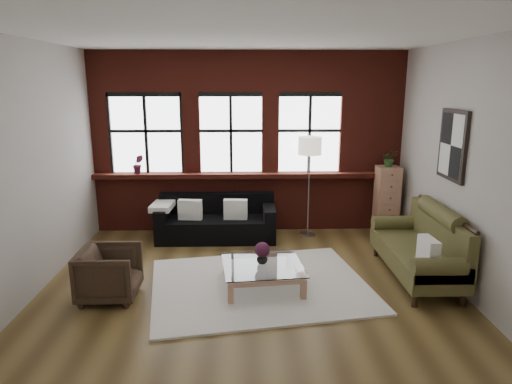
{
  "coord_description": "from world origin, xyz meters",
  "views": [
    {
      "loc": [
        -0.06,
        -5.68,
        2.68
      ],
      "look_at": [
        0.1,
        0.6,
        1.15
      ],
      "focal_mm": 32.0,
      "sensor_mm": 36.0,
      "label": 1
    }
  ],
  "objects_px": {
    "coffee_table": "(262,276)",
    "drawer_chest": "(387,201)",
    "vase": "(262,258)",
    "dark_sofa": "(216,218)",
    "floor_lamp": "(309,183)",
    "vintage_settee": "(417,243)",
    "armchair": "(110,274)"
  },
  "relations": [
    {
      "from": "coffee_table",
      "to": "drawer_chest",
      "type": "bearing_deg",
      "value": 42.7
    },
    {
      "from": "vase",
      "to": "dark_sofa",
      "type": "bearing_deg",
      "value": 110.26
    },
    {
      "from": "coffee_table",
      "to": "floor_lamp",
      "type": "relative_size",
      "value": 0.54
    },
    {
      "from": "vase",
      "to": "floor_lamp",
      "type": "bearing_deg",
      "value": 67.01
    },
    {
      "from": "vintage_settee",
      "to": "coffee_table",
      "type": "height_order",
      "value": "vintage_settee"
    },
    {
      "from": "vase",
      "to": "coffee_table",
      "type": "bearing_deg",
      "value": -45.0
    },
    {
      "from": "coffee_table",
      "to": "vintage_settee",
      "type": "bearing_deg",
      "value": 6.44
    },
    {
      "from": "dark_sofa",
      "to": "armchair",
      "type": "relative_size",
      "value": 2.79
    },
    {
      "from": "dark_sofa",
      "to": "armchair",
      "type": "bearing_deg",
      "value": -118.55
    },
    {
      "from": "dark_sofa",
      "to": "vase",
      "type": "relative_size",
      "value": 13.32
    },
    {
      "from": "coffee_table",
      "to": "dark_sofa",
      "type": "bearing_deg",
      "value": 110.26
    },
    {
      "from": "coffee_table",
      "to": "floor_lamp",
      "type": "xyz_separation_m",
      "value": [
        0.89,
        2.1,
        0.79
      ]
    },
    {
      "from": "drawer_chest",
      "to": "armchair",
      "type": "bearing_deg",
      "value": -150.64
    },
    {
      "from": "armchair",
      "to": "drawer_chest",
      "type": "relative_size",
      "value": 0.59
    },
    {
      "from": "dark_sofa",
      "to": "vase",
      "type": "height_order",
      "value": "dark_sofa"
    },
    {
      "from": "vintage_settee",
      "to": "vase",
      "type": "xyz_separation_m",
      "value": [
        -2.13,
        -0.24,
        -0.1
      ]
    },
    {
      "from": "drawer_chest",
      "to": "floor_lamp",
      "type": "relative_size",
      "value": 0.65
    },
    {
      "from": "vintage_settee",
      "to": "coffee_table",
      "type": "bearing_deg",
      "value": -173.56
    },
    {
      "from": "coffee_table",
      "to": "armchair",
      "type": "bearing_deg",
      "value": -172.22
    },
    {
      "from": "vase",
      "to": "drawer_chest",
      "type": "bearing_deg",
      "value": 42.7
    },
    {
      "from": "vintage_settee",
      "to": "vase",
      "type": "distance_m",
      "value": 2.15
    },
    {
      "from": "armchair",
      "to": "drawer_chest",
      "type": "distance_m",
      "value": 4.84
    },
    {
      "from": "floor_lamp",
      "to": "dark_sofa",
      "type": "bearing_deg",
      "value": -174.76
    },
    {
      "from": "dark_sofa",
      "to": "vase",
      "type": "bearing_deg",
      "value": -69.74
    },
    {
      "from": "coffee_table",
      "to": "vase",
      "type": "bearing_deg",
      "value": 135.0
    },
    {
      "from": "vase",
      "to": "drawer_chest",
      "type": "xyz_separation_m",
      "value": [
        2.28,
        2.11,
        0.21
      ]
    },
    {
      "from": "vase",
      "to": "drawer_chest",
      "type": "distance_m",
      "value": 3.11
    },
    {
      "from": "dark_sofa",
      "to": "drawer_chest",
      "type": "xyz_separation_m",
      "value": [
        3.0,
        0.15,
        0.25
      ]
    },
    {
      "from": "coffee_table",
      "to": "vase",
      "type": "distance_m",
      "value": 0.25
    },
    {
      "from": "armchair",
      "to": "vase",
      "type": "height_order",
      "value": "armchair"
    },
    {
      "from": "vintage_settee",
      "to": "dark_sofa",
      "type": "bearing_deg",
      "value": 149.03
    },
    {
      "from": "vase",
      "to": "vintage_settee",
      "type": "bearing_deg",
      "value": 6.44
    }
  ]
}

